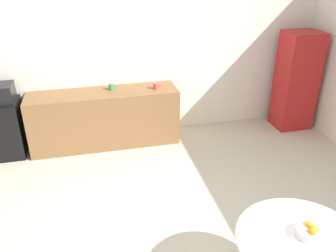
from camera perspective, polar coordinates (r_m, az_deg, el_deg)
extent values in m
cube|color=white|center=(5.81, -3.70, 11.05)|extent=(6.00, 0.10, 2.60)
cube|color=brown|center=(5.70, -10.25, 1.25)|extent=(2.33, 0.60, 0.90)
cube|color=black|center=(5.86, -25.16, -0.40)|extent=(0.54, 0.54, 0.88)
cube|color=#B21E1E|center=(6.47, 20.18, 6.89)|extent=(0.60, 0.50, 1.69)
cylinder|color=white|center=(3.20, 21.22, -17.23)|extent=(1.10, 1.10, 0.03)
cylinder|color=silver|center=(4.07, 24.71, -16.80)|extent=(0.02, 0.02, 0.42)
cylinder|color=silver|center=(3.23, 21.99, -15.76)|extent=(0.22, 0.22, 0.07)
sphere|color=orange|center=(3.24, 22.05, -14.80)|extent=(0.07, 0.07, 0.07)
sphere|color=yellow|center=(3.21, 22.78, -15.32)|extent=(0.07, 0.07, 0.07)
sphere|color=yellow|center=(3.24, 21.93, -14.71)|extent=(0.07, 0.07, 0.07)
sphere|color=orange|center=(3.18, 22.46, -15.71)|extent=(0.07, 0.07, 0.07)
cylinder|color=#D84C4C|center=(5.55, -2.03, 6.53)|extent=(0.08, 0.08, 0.09)
torus|color=#D84C4C|center=(5.56, -1.44, 6.63)|extent=(0.06, 0.01, 0.06)
cylinder|color=#338C59|center=(5.58, -9.26, 6.31)|extent=(0.08, 0.08, 0.09)
torus|color=#338C59|center=(5.59, -8.67, 6.42)|extent=(0.06, 0.01, 0.06)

